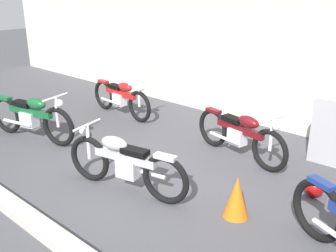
{
  "coord_description": "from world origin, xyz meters",
  "views": [
    {
      "loc": [
        3.77,
        -3.74,
        2.81
      ],
      "look_at": [
        -0.3,
        0.8,
        0.55
      ],
      "focal_mm": 41.83,
      "sensor_mm": 36.0,
      "label": 1
    }
  ],
  "objects_px": {
    "stone_marker": "(334,133)",
    "motorcycle_green": "(31,117)",
    "helmet": "(314,188)",
    "motorcycle_silver": "(124,163)",
    "motorcycle_maroon": "(240,134)",
    "traffic_cone": "(237,197)",
    "motorcycle_red": "(121,97)"
  },
  "relations": [
    {
      "from": "stone_marker",
      "to": "traffic_cone",
      "type": "height_order",
      "value": "stone_marker"
    },
    {
      "from": "helmet",
      "to": "motorcycle_red",
      "type": "relative_size",
      "value": 0.14
    },
    {
      "from": "motorcycle_maroon",
      "to": "motorcycle_green",
      "type": "bearing_deg",
      "value": -139.7
    },
    {
      "from": "traffic_cone",
      "to": "motorcycle_silver",
      "type": "xyz_separation_m",
      "value": [
        -1.53,
        -0.49,
        0.16
      ]
    },
    {
      "from": "helmet",
      "to": "motorcycle_silver",
      "type": "bearing_deg",
      "value": -141.76
    },
    {
      "from": "motorcycle_green",
      "to": "motorcycle_silver",
      "type": "bearing_deg",
      "value": -15.96
    },
    {
      "from": "traffic_cone",
      "to": "motorcycle_green",
      "type": "height_order",
      "value": "motorcycle_green"
    },
    {
      "from": "motorcycle_maroon",
      "to": "motorcycle_red",
      "type": "relative_size",
      "value": 1.0
    },
    {
      "from": "helmet",
      "to": "motorcycle_silver",
      "type": "relative_size",
      "value": 0.14
    },
    {
      "from": "traffic_cone",
      "to": "motorcycle_silver",
      "type": "distance_m",
      "value": 1.62
    },
    {
      "from": "motorcycle_green",
      "to": "helmet",
      "type": "bearing_deg",
      "value": 4.42
    },
    {
      "from": "stone_marker",
      "to": "helmet",
      "type": "bearing_deg",
      "value": -79.56
    },
    {
      "from": "stone_marker",
      "to": "helmet",
      "type": "height_order",
      "value": "stone_marker"
    },
    {
      "from": "motorcycle_silver",
      "to": "motorcycle_maroon",
      "type": "relative_size",
      "value": 1.02
    },
    {
      "from": "helmet",
      "to": "motorcycle_green",
      "type": "height_order",
      "value": "motorcycle_green"
    },
    {
      "from": "stone_marker",
      "to": "motorcycle_red",
      "type": "height_order",
      "value": "stone_marker"
    },
    {
      "from": "motorcycle_maroon",
      "to": "motorcycle_green",
      "type": "xyz_separation_m",
      "value": [
        -3.33,
        -1.88,
        0.03
      ]
    },
    {
      "from": "motorcycle_red",
      "to": "helmet",
      "type": "bearing_deg",
      "value": -3.47
    },
    {
      "from": "motorcycle_silver",
      "to": "motorcycle_red",
      "type": "distance_m",
      "value": 3.37
    },
    {
      "from": "stone_marker",
      "to": "traffic_cone",
      "type": "xyz_separation_m",
      "value": [
        -0.32,
        -2.32,
        -0.27
      ]
    },
    {
      "from": "stone_marker",
      "to": "motorcycle_maroon",
      "type": "xyz_separation_m",
      "value": [
        -1.25,
        -0.77,
        -0.12
      ]
    },
    {
      "from": "traffic_cone",
      "to": "motorcycle_green",
      "type": "distance_m",
      "value": 4.28
    },
    {
      "from": "helmet",
      "to": "motorcycle_silver",
      "type": "distance_m",
      "value": 2.65
    },
    {
      "from": "helmet",
      "to": "motorcycle_green",
      "type": "distance_m",
      "value": 5.03
    },
    {
      "from": "motorcycle_green",
      "to": "stone_marker",
      "type": "bearing_deg",
      "value": 17.43
    },
    {
      "from": "motorcycle_green",
      "to": "traffic_cone",
      "type": "bearing_deg",
      "value": -8.14
    },
    {
      "from": "motorcycle_maroon",
      "to": "traffic_cone",
      "type": "bearing_deg",
      "value": -48.14
    },
    {
      "from": "stone_marker",
      "to": "motorcycle_green",
      "type": "bearing_deg",
      "value": -149.92
    },
    {
      "from": "stone_marker",
      "to": "traffic_cone",
      "type": "relative_size",
      "value": 1.96
    },
    {
      "from": "stone_marker",
      "to": "traffic_cone",
      "type": "distance_m",
      "value": 2.35
    },
    {
      "from": "motorcycle_maroon",
      "to": "motorcycle_red",
      "type": "xyz_separation_m",
      "value": [
        -3.15,
        0.17,
        -0.01
      ]
    },
    {
      "from": "helmet",
      "to": "motorcycle_silver",
      "type": "xyz_separation_m",
      "value": [
        -2.07,
        -1.63,
        0.3
      ]
    }
  ]
}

